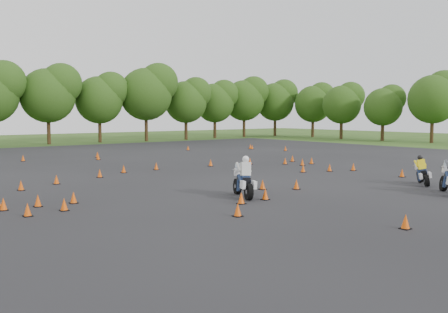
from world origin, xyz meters
TOP-DOWN VIEW (x-y plane):
  - ground at (0.00, 0.00)m, footprint 140.00×140.00m
  - asphalt_pad at (0.00, 6.00)m, footprint 62.00×62.00m
  - treeline at (0.76, 34.84)m, footprint 87.05×32.34m
  - traffic_cones at (0.49, 5.26)m, footprint 30.48×32.99m
  - rider_yellow at (6.24, -4.28)m, footprint 1.86×1.79m
  - rider_white at (-3.27, -1.46)m, footprint 1.55×2.40m

SIDE VIEW (x-z plane):
  - ground at x=0.00m, z-range 0.00..0.00m
  - asphalt_pad at x=0.00m, z-range 0.01..0.01m
  - traffic_cones at x=0.49m, z-range 0.01..0.46m
  - rider_yellow at x=6.24m, z-range 0.00..1.53m
  - rider_white at x=-3.27m, z-range 0.00..1.78m
  - treeline at x=0.76m, z-range -0.69..9.81m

